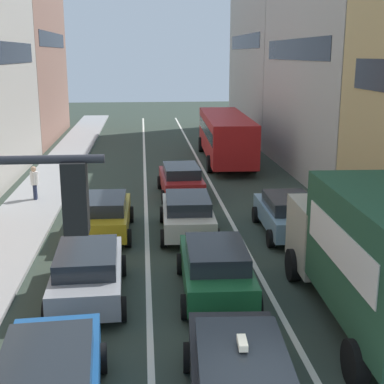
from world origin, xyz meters
The scene contains 15 objects.
sidewalk_left centered at (-6.70, 20.00, 0.07)m, with size 2.60×64.00×0.14m, color #9B9B9B.
lane_stripe_left centered at (-1.70, 20.00, 0.01)m, with size 0.16×60.00×0.01m, color silver.
lane_stripe_right centered at (1.70, 20.00, 0.01)m, with size 0.16×60.00×0.01m, color silver.
building_row_right centered at (9.90, 23.17, 6.31)m, with size 7.20×43.90×13.91m.
removalist_box_truck centered at (3.69, 4.36, 1.97)m, with size 2.91×7.77×3.58m.
taxi_centre_lane_front centered at (-0.08, 1.28, 0.80)m, with size 2.28×4.41×1.66m.
sedan_left_lane_front centered at (-3.55, 1.41, 0.80)m, with size 2.28×4.41×1.49m.
sedan_centre_lane_second centered at (0.17, 6.61, 0.80)m, with size 2.16×4.35×1.49m.
wagon_left_lane_second centered at (-3.34, 6.63, 0.80)m, with size 2.17×4.35×1.49m.
hatchback_centre_lane_third centered at (-0.17, 11.95, 0.80)m, with size 2.15×4.35×1.49m.
sedan_left_lane_third centered at (-3.26, 12.12, 0.80)m, with size 2.10×4.32×1.49m.
coupe_centre_lane_fourth centered at (-0.01, 17.62, 0.80)m, with size 2.17×4.36×1.49m.
sedan_right_lane_behind_truck centered at (3.55, 11.61, 0.80)m, with size 2.15×4.34×1.49m.
bus_mid_queue_primary centered at (3.33, 25.73, 1.76)m, with size 3.08×10.58×2.90m.
pedestrian_far_sidewalk centered at (-6.69, 17.07, 0.95)m, with size 0.34×0.54×1.66m.
Camera 1 is at (-1.76, -7.42, 6.55)m, focal length 50.97 mm.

